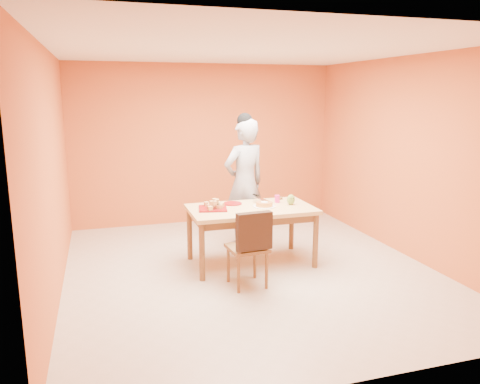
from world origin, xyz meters
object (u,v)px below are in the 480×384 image
object	(u,v)px
person	(245,183)
sponge_cake	(264,204)
dining_table	(251,214)
dining_chair	(248,246)
red_dinner_plate	(232,203)
checker_tin	(279,198)
egg_ornament	(291,200)
pastry_platter	(213,208)
magenta_glass	(277,199)

from	to	relation	value
person	sponge_cake	bearing A→B (deg)	73.66
dining_table	dining_chair	world-z (taller)	dining_chair
person	red_dinner_plate	size ratio (longest dim) A/B	7.42
dining_chair	checker_tin	size ratio (longest dim) A/B	9.08
checker_tin	sponge_cake	bearing A→B (deg)	-133.21
person	red_dinner_plate	distance (m)	0.64
sponge_cake	egg_ornament	bearing A→B (deg)	2.31
person	checker_tin	bearing A→B (deg)	113.31
sponge_cake	checker_tin	distance (m)	0.51
pastry_platter	magenta_glass	bearing A→B (deg)	7.01
dining_chair	magenta_glass	size ratio (longest dim) A/B	9.25
dining_table	dining_chair	distance (m)	0.77
dining_chair	checker_tin	distance (m)	1.34
dining_chair	magenta_glass	distance (m)	1.15
sponge_cake	checker_tin	world-z (taller)	sponge_cake
pastry_platter	red_dinner_plate	size ratio (longest dim) A/B	1.40
egg_ornament	pastry_platter	bearing A→B (deg)	-163.90
pastry_platter	red_dinner_plate	xyz separation A→B (m)	(0.32, 0.20, -0.00)
dining_table	pastry_platter	size ratio (longest dim) A/B	4.58
dining_chair	person	world-z (taller)	person
red_dinner_plate	egg_ornament	xyz separation A→B (m)	(0.73, -0.26, 0.06)
red_dinner_plate	egg_ornament	size ratio (longest dim) A/B	1.83
sponge_cake	red_dinner_plate	bearing A→B (deg)	142.04
sponge_cake	egg_ornament	size ratio (longest dim) A/B	1.58
egg_ornament	magenta_glass	world-z (taller)	egg_ornament
red_dinner_plate	magenta_glass	xyz separation A→B (m)	(0.60, -0.09, 0.04)
magenta_glass	checker_tin	world-z (taller)	magenta_glass
magenta_glass	checker_tin	distance (m)	0.21
dining_table	checker_tin	size ratio (longest dim) A/B	15.68
dining_chair	red_dinner_plate	bearing A→B (deg)	80.24
dining_chair	pastry_platter	world-z (taller)	dining_chair
person	egg_ornament	size ratio (longest dim) A/B	13.55
dining_table	person	xyz separation A→B (m)	(0.15, 0.77, 0.26)
sponge_cake	pastry_platter	bearing A→B (deg)	173.79
red_dinner_plate	sponge_cake	bearing A→B (deg)	-37.96
egg_ornament	magenta_glass	xyz separation A→B (m)	(-0.13, 0.17, -0.02)
dining_chair	red_dinner_plate	distance (m)	0.99
person	pastry_platter	xyz separation A→B (m)	(-0.65, -0.72, -0.16)
dining_chair	pastry_platter	size ratio (longest dim) A/B	2.65
pastry_platter	egg_ornament	xyz separation A→B (m)	(1.05, -0.06, 0.06)
dining_chair	egg_ornament	size ratio (longest dim) A/B	6.77
dining_chair	person	size ratio (longest dim) A/B	0.50
magenta_glass	checker_tin	bearing A→B (deg)	62.24
sponge_cake	egg_ornament	distance (m)	0.38
dining_table	checker_tin	xyz separation A→B (m)	(0.52, 0.35, 0.11)
person	red_dinner_plate	xyz separation A→B (m)	(-0.33, -0.52, -0.16)
magenta_glass	red_dinner_plate	bearing A→B (deg)	171.70
dining_table	magenta_glass	distance (m)	0.48
red_dinner_plate	dining_table	bearing A→B (deg)	-54.35
sponge_cake	dining_table	bearing A→B (deg)	172.04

